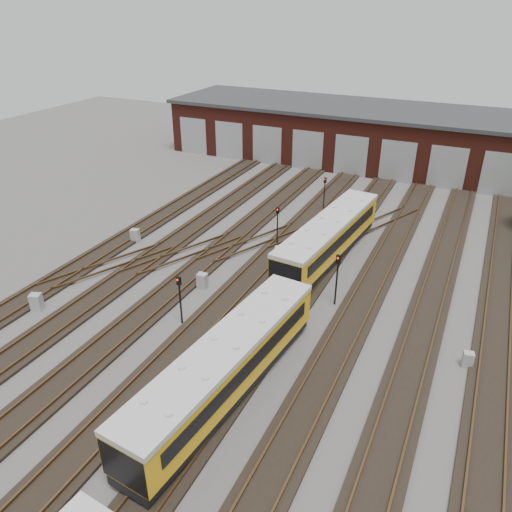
% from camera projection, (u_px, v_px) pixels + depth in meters
% --- Properties ---
extents(ground, '(120.00, 120.00, 0.00)m').
position_uv_depth(ground, '(211.00, 361.00, 27.32)').
color(ground, '#454240').
rests_on(ground, ground).
extents(track_network, '(30.40, 70.00, 0.33)m').
position_uv_depth(track_network, '(214.00, 352.00, 27.80)').
color(track_network, black).
rests_on(track_network, ground).
extents(maintenance_shed, '(51.00, 12.50, 6.35)m').
position_uv_depth(maintenance_shed, '(383.00, 136.00, 57.78)').
color(maintenance_shed, '#531D14').
rests_on(maintenance_shed, ground).
extents(metro_train, '(3.84, 46.06, 2.87)m').
position_uv_depth(metro_train, '(226.00, 367.00, 24.17)').
color(metro_train, black).
rests_on(metro_train, ground).
extents(signal_mast_0, '(0.26, 0.24, 3.33)m').
position_uv_depth(signal_mast_0, '(277.00, 222.00, 38.74)').
color(signal_mast_0, black).
rests_on(signal_mast_0, ground).
extents(signal_mast_1, '(0.29, 0.27, 3.26)m').
position_uv_depth(signal_mast_1, '(180.00, 294.00, 29.51)').
color(signal_mast_1, black).
rests_on(signal_mast_1, ground).
extents(signal_mast_2, '(0.25, 0.24, 3.29)m').
position_uv_depth(signal_mast_2, '(324.00, 190.00, 45.08)').
color(signal_mast_2, black).
rests_on(signal_mast_2, ground).
extents(signal_mast_3, '(0.31, 0.29, 3.60)m').
position_uv_depth(signal_mast_3, '(337.00, 273.00, 31.23)').
color(signal_mast_3, black).
rests_on(signal_mast_3, ground).
extents(relay_cabinet_0, '(0.83, 0.77, 1.13)m').
position_uv_depth(relay_cabinet_0, '(36.00, 302.00, 31.50)').
color(relay_cabinet_0, '#9DA0A2').
rests_on(relay_cabinet_0, ground).
extents(relay_cabinet_1, '(0.75, 0.67, 1.08)m').
position_uv_depth(relay_cabinet_1, '(135.00, 236.00, 40.24)').
color(relay_cabinet_1, '#9DA0A2').
rests_on(relay_cabinet_1, ground).
extents(relay_cabinet_2, '(0.68, 0.58, 1.09)m').
position_uv_depth(relay_cabinet_2, '(202.00, 281.00, 33.87)').
color(relay_cabinet_2, '#9DA0A2').
rests_on(relay_cabinet_2, ground).
extents(relay_cabinet_3, '(0.84, 0.77, 1.15)m').
position_uv_depth(relay_cabinet_3, '(279.00, 254.00, 37.32)').
color(relay_cabinet_3, '#9DA0A2').
rests_on(relay_cabinet_3, ground).
extents(relay_cabinet_4, '(0.62, 0.55, 0.90)m').
position_uv_depth(relay_cabinet_4, '(468.00, 360.00, 26.73)').
color(relay_cabinet_4, '#9DA0A2').
rests_on(relay_cabinet_4, ground).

